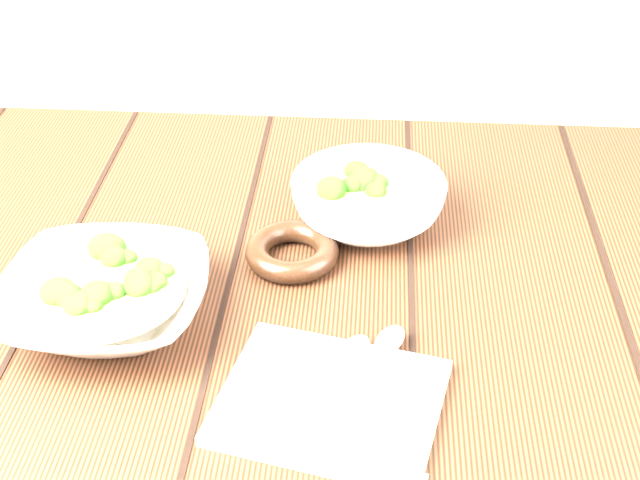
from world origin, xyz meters
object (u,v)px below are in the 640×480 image
soup_bowl_back (368,200)px  trivet (292,252)px  table (252,364)px  soup_bowl_front (105,298)px  napkin (330,402)px

soup_bowl_back → trivet: bearing=-134.3°
table → soup_bowl_back: 0.24m
soup_bowl_front → trivet: soup_bowl_front is taller
soup_bowl_back → napkin: 0.31m
table → trivet: 0.15m
soup_bowl_front → trivet: 0.22m
trivet → soup_bowl_back: bearing=45.7°
table → trivet: size_ratio=11.30×
table → soup_bowl_back: size_ratio=5.68×
napkin → table: bearing=132.4°
table → soup_bowl_front: size_ratio=5.59×
soup_bowl_back → trivet: (-0.08, -0.09, -0.02)m
table → soup_bowl_front: 0.21m
table → napkin: size_ratio=6.01×
trivet → napkin: size_ratio=0.53×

